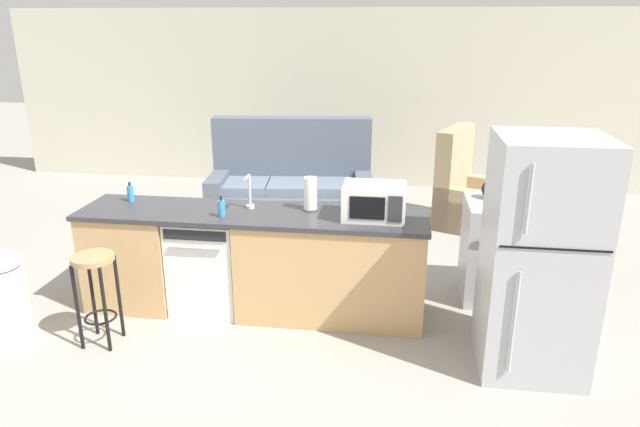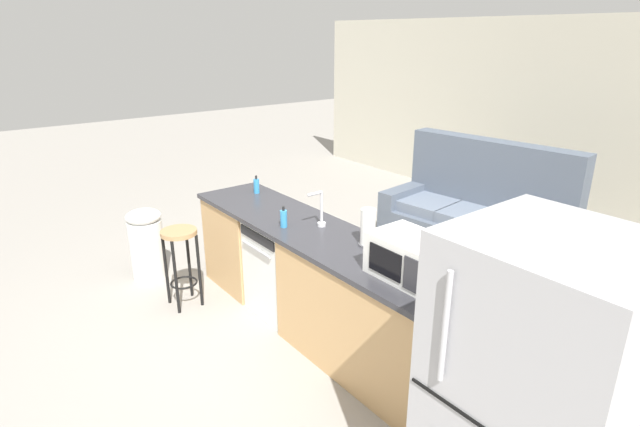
{
  "view_description": "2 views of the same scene",
  "coord_description": "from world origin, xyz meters",
  "px_view_note": "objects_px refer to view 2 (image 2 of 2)",
  "views": [
    {
      "loc": [
        1.35,
        -4.39,
        2.42
      ],
      "look_at": [
        0.7,
        0.2,
        0.85
      ],
      "focal_mm": 32.0,
      "sensor_mm": 36.0,
      "label": 1
    },
    {
      "loc": [
        3.1,
        -2.23,
        2.38
      ],
      "look_at": [
        0.1,
        0.1,
        1.01
      ],
      "focal_mm": 28.0,
      "sensor_mm": 36.0,
      "label": 2
    }
  ],
  "objects_px": {
    "kettle": "(625,294)",
    "trash_bin": "(147,243)",
    "bar_stool": "(181,251)",
    "dishwasher": "(287,267)",
    "soap_bottle": "(284,219)",
    "stove_range": "(626,396)",
    "microwave": "(410,257)",
    "paper_towel_roll": "(368,228)",
    "dish_soap_bottle": "(256,186)",
    "couch": "(478,220)"
  },
  "relations": [
    {
      "from": "kettle",
      "to": "trash_bin",
      "type": "xyz_separation_m",
      "value": [
        -3.83,
        -1.45,
        -0.61
      ]
    },
    {
      "from": "stove_range",
      "to": "microwave",
      "type": "xyz_separation_m",
      "value": [
        -1.18,
        -0.55,
        0.59
      ]
    },
    {
      "from": "microwave",
      "to": "soap_bottle",
      "type": "bearing_deg",
      "value": -173.09
    },
    {
      "from": "microwave",
      "to": "bar_stool",
      "type": "distance_m",
      "value": 2.25
    },
    {
      "from": "dish_soap_bottle",
      "to": "stove_range",
      "type": "bearing_deg",
      "value": 6.82
    },
    {
      "from": "stove_range",
      "to": "bar_stool",
      "type": "xyz_separation_m",
      "value": [
        -3.25,
        -1.26,
        0.08
      ]
    },
    {
      "from": "stove_range",
      "to": "microwave",
      "type": "relative_size",
      "value": 1.8
    },
    {
      "from": "dishwasher",
      "to": "microwave",
      "type": "relative_size",
      "value": 1.68
    },
    {
      "from": "dishwasher",
      "to": "soap_bottle",
      "type": "distance_m",
      "value": 0.6
    },
    {
      "from": "stove_range",
      "to": "bar_stool",
      "type": "distance_m",
      "value": 3.49
    },
    {
      "from": "soap_bottle",
      "to": "couch",
      "type": "relative_size",
      "value": 0.08
    },
    {
      "from": "dish_soap_bottle",
      "to": "trash_bin",
      "type": "height_order",
      "value": "dish_soap_bottle"
    },
    {
      "from": "stove_range",
      "to": "dish_soap_bottle",
      "type": "relative_size",
      "value": 5.11
    },
    {
      "from": "couch",
      "to": "dishwasher",
      "type": "bearing_deg",
      "value": -96.51
    },
    {
      "from": "microwave",
      "to": "kettle",
      "type": "bearing_deg",
      "value": 33.84
    },
    {
      "from": "kettle",
      "to": "trash_bin",
      "type": "distance_m",
      "value": 4.14
    },
    {
      "from": "couch",
      "to": "bar_stool",
      "type": "bearing_deg",
      "value": -106.58
    },
    {
      "from": "microwave",
      "to": "couch",
      "type": "bearing_deg",
      "value": 115.34
    },
    {
      "from": "microwave",
      "to": "dish_soap_bottle",
      "type": "xyz_separation_m",
      "value": [
        -2.15,
        0.15,
        -0.07
      ]
    },
    {
      "from": "soap_bottle",
      "to": "dish_soap_bottle",
      "type": "relative_size",
      "value": 1.0
    },
    {
      "from": "dishwasher",
      "to": "microwave",
      "type": "height_order",
      "value": "microwave"
    },
    {
      "from": "kettle",
      "to": "bar_stool",
      "type": "height_order",
      "value": "kettle"
    },
    {
      "from": "paper_towel_roll",
      "to": "dishwasher",
      "type": "bearing_deg",
      "value": -171.3
    },
    {
      "from": "trash_bin",
      "to": "couch",
      "type": "relative_size",
      "value": 0.35
    },
    {
      "from": "microwave",
      "to": "bar_stool",
      "type": "xyz_separation_m",
      "value": [
        -2.07,
        -0.71,
        -0.5
      ]
    },
    {
      "from": "kettle",
      "to": "couch",
      "type": "xyz_separation_m",
      "value": [
        -2.16,
        1.74,
        -0.59
      ]
    },
    {
      "from": "paper_towel_roll",
      "to": "trash_bin",
      "type": "height_order",
      "value": "paper_towel_roll"
    },
    {
      "from": "soap_bottle",
      "to": "bar_stool",
      "type": "xyz_separation_m",
      "value": [
        -0.85,
        -0.56,
        -0.44
      ]
    },
    {
      "from": "stove_range",
      "to": "dish_soap_bottle",
      "type": "distance_m",
      "value": 3.4
    },
    {
      "from": "dishwasher",
      "to": "kettle",
      "type": "distance_m",
      "value": 2.59
    },
    {
      "from": "stove_range",
      "to": "trash_bin",
      "type": "xyz_separation_m",
      "value": [
        -4.0,
        -1.32,
        -0.07
      ]
    },
    {
      "from": "microwave",
      "to": "kettle",
      "type": "distance_m",
      "value": 1.22
    },
    {
      "from": "stove_range",
      "to": "paper_towel_roll",
      "type": "height_order",
      "value": "paper_towel_roll"
    },
    {
      "from": "microwave",
      "to": "kettle",
      "type": "height_order",
      "value": "microwave"
    },
    {
      "from": "kettle",
      "to": "bar_stool",
      "type": "bearing_deg",
      "value": -155.8
    },
    {
      "from": "paper_towel_roll",
      "to": "couch",
      "type": "bearing_deg",
      "value": 104.82
    },
    {
      "from": "microwave",
      "to": "bar_stool",
      "type": "height_order",
      "value": "microwave"
    },
    {
      "from": "paper_towel_roll",
      "to": "trash_bin",
      "type": "xyz_separation_m",
      "value": [
        -2.27,
        -0.91,
        -0.66
      ]
    },
    {
      "from": "stove_range",
      "to": "dish_soap_bottle",
      "type": "bearing_deg",
      "value": -173.18
    },
    {
      "from": "paper_towel_roll",
      "to": "kettle",
      "type": "height_order",
      "value": "paper_towel_roll"
    },
    {
      "from": "bar_stool",
      "to": "dishwasher",
      "type": "bearing_deg",
      "value": 47.31
    },
    {
      "from": "paper_towel_roll",
      "to": "bar_stool",
      "type": "bearing_deg",
      "value": -151.18
    },
    {
      "from": "dishwasher",
      "to": "stove_range",
      "type": "relative_size",
      "value": 0.93
    },
    {
      "from": "bar_stool",
      "to": "couch",
      "type": "bearing_deg",
      "value": 73.42
    },
    {
      "from": "bar_stool",
      "to": "kettle",
      "type": "bearing_deg",
      "value": 24.2
    },
    {
      "from": "dish_soap_bottle",
      "to": "trash_bin",
      "type": "bearing_deg",
      "value": -125.64
    },
    {
      "from": "kettle",
      "to": "couch",
      "type": "height_order",
      "value": "couch"
    },
    {
      "from": "microwave",
      "to": "trash_bin",
      "type": "bearing_deg",
      "value": -164.67
    },
    {
      "from": "microwave",
      "to": "dishwasher",
      "type": "bearing_deg",
      "value": 179.95
    },
    {
      "from": "paper_towel_roll",
      "to": "dish_soap_bottle",
      "type": "bearing_deg",
      "value": 179.46
    }
  ]
}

